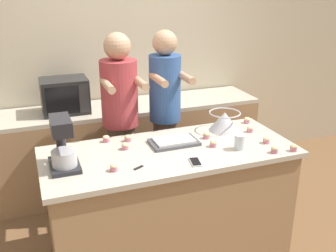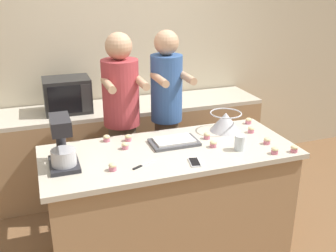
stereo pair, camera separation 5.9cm
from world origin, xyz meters
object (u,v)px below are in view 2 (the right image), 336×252
(microwave_oven, at_px, (67,95))
(drinking_glass, at_px, (240,143))
(person_left, at_px, (122,124))
(baking_tray, at_px, (174,142))
(cell_phone, at_px, (195,162))
(cupcake_5, at_px, (248,121))
(cupcake_9, at_px, (125,146))
(person_right, at_px, (167,118))
(cupcake_1, at_px, (267,141))
(cupcake_6, at_px, (128,138))
(cupcake_7, at_px, (113,167))
(stand_mixer, at_px, (62,145))
(cupcake_0, at_px, (107,138))
(cupcake_3, at_px, (251,129))
(cupcake_8, at_px, (207,136))
(mixing_bowl, at_px, (225,121))
(cupcake_10, at_px, (294,149))
(cupcake_2, at_px, (213,144))
(cupcake_4, at_px, (275,150))
(knife, at_px, (143,165))

(microwave_oven, bearing_deg, drinking_glass, -51.32)
(microwave_oven, bearing_deg, person_left, -54.91)
(baking_tray, bearing_deg, cell_phone, -87.24)
(cupcake_5, distance_m, cupcake_9, 1.19)
(person_right, xyz_separation_m, cupcake_1, (0.56, -0.80, 0.01))
(baking_tray, height_order, cupcake_6, cupcake_6)
(microwave_oven, bearing_deg, cupcake_7, -84.22)
(cupcake_5, bearing_deg, cupcake_7, -159.62)
(stand_mixer, height_order, drinking_glass, stand_mixer)
(stand_mixer, xyz_separation_m, cell_phone, (0.88, -0.25, -0.16))
(stand_mixer, bearing_deg, person_right, 34.26)
(cupcake_0, bearing_deg, cupcake_9, -61.72)
(cupcake_5, bearing_deg, cupcake_3, -114.40)
(stand_mixer, xyz_separation_m, cupcake_8, (1.15, 0.13, -0.13))
(mixing_bowl, xyz_separation_m, cupcake_6, (-0.84, 0.05, -0.06))
(cupcake_10, bearing_deg, cell_phone, 174.46)
(microwave_oven, xyz_separation_m, cupcake_6, (0.37, -0.96, -0.13))
(cupcake_8, bearing_deg, mixing_bowl, 27.05)
(microwave_oven, relative_size, cupcake_7, 8.06)
(stand_mixer, bearing_deg, cupcake_1, -4.72)
(cupcake_1, height_order, cupcake_2, same)
(cupcake_0, bearing_deg, cupcake_5, -0.82)
(person_right, bearing_deg, cupcake_0, -152.17)
(person_left, height_order, cupcake_7, person_left)
(cupcake_5, height_order, cupcake_8, same)
(microwave_oven, bearing_deg, cupcake_0, -77.39)
(stand_mixer, distance_m, cupcake_0, 0.52)
(microwave_oven, xyz_separation_m, cupcake_7, (0.14, -1.43, -0.13))
(person_right, xyz_separation_m, stand_mixer, (-0.99, -0.67, 0.14))
(person_right, relative_size, cupcake_4, 31.65)
(mixing_bowl, relative_size, cupcake_9, 4.93)
(drinking_glass, xyz_separation_m, cupcake_5, (0.36, 0.48, -0.03))
(cupcake_6, bearing_deg, person_right, 39.55)
(mixing_bowl, distance_m, cupcake_2, 0.38)
(cupcake_4, height_order, cupcake_10, same)
(cell_phone, distance_m, cupcake_1, 0.69)
(knife, distance_m, cupcake_2, 0.61)
(cupcake_6, bearing_deg, cupcake_2, -29.65)
(cupcake_5, height_order, cupcake_9, same)
(stand_mixer, bearing_deg, drinking_glass, -6.83)
(cupcake_1, xyz_separation_m, cupcake_5, (0.10, 0.45, 0.00))
(microwave_oven, bearing_deg, cupcake_4, -49.35)
(knife, xyz_separation_m, cupcake_2, (0.60, 0.13, 0.02))
(stand_mixer, bearing_deg, cell_phone, -16.11)
(knife, xyz_separation_m, cupcake_1, (1.03, 0.04, 0.02))
(cupcake_10, bearing_deg, cupcake_3, 102.41)
(cupcake_2, xyz_separation_m, cupcake_5, (0.53, 0.37, 0.00))
(cupcake_5, bearing_deg, cupcake_4, -102.97)
(microwave_oven, height_order, cupcake_9, microwave_oven)
(mixing_bowl, height_order, cupcake_5, mixing_bowl)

